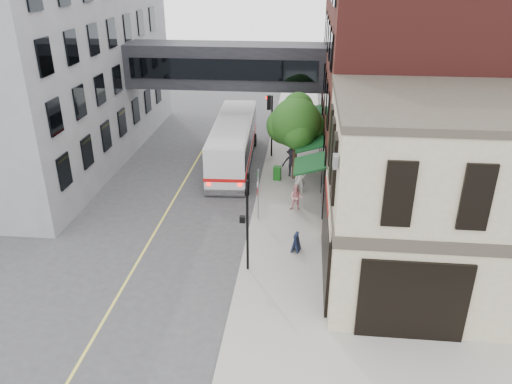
% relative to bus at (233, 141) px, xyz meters
% --- Properties ---
extents(ground, '(120.00, 120.00, 0.00)m').
position_rel_bus_xyz_m(ground, '(2.20, -15.56, -1.74)').
color(ground, '#38383A').
rests_on(ground, ground).
extents(sidewalk_main, '(4.00, 60.00, 0.15)m').
position_rel_bus_xyz_m(sidewalk_main, '(4.20, -1.56, -1.67)').
color(sidewalk_main, gray).
rests_on(sidewalk_main, ground).
extents(corner_building, '(10.19, 8.12, 8.45)m').
position_rel_bus_xyz_m(corner_building, '(11.18, -13.56, 2.47)').
color(corner_building, tan).
rests_on(corner_building, ground).
extents(brick_building, '(13.76, 18.00, 14.00)m').
position_rel_bus_xyz_m(brick_building, '(12.18, -0.57, 5.25)').
color(brick_building, '#4E1B18').
rests_on(brick_building, ground).
extents(opposite_building, '(14.00, 24.00, 14.00)m').
position_rel_bus_xyz_m(opposite_building, '(-14.80, 0.44, 5.26)').
color(opposite_building, slate).
rests_on(opposite_building, ground).
extents(skyway_bridge, '(14.00, 3.18, 3.00)m').
position_rel_bus_xyz_m(skyway_bridge, '(-0.80, 2.44, 4.76)').
color(skyway_bridge, black).
rests_on(skyway_bridge, ground).
extents(traffic_signal_near, '(0.44, 0.22, 4.60)m').
position_rel_bus_xyz_m(traffic_signal_near, '(2.57, -13.56, 1.24)').
color(traffic_signal_near, black).
rests_on(traffic_signal_near, sidewalk_main).
extents(traffic_signal_far, '(0.53, 0.28, 4.50)m').
position_rel_bus_xyz_m(traffic_signal_far, '(2.46, 1.44, 1.60)').
color(traffic_signal_far, black).
rests_on(traffic_signal_far, sidewalk_main).
extents(street_sign_pole, '(0.08, 0.75, 3.00)m').
position_rel_bus_xyz_m(street_sign_pole, '(2.60, -8.56, 0.19)').
color(street_sign_pole, gray).
rests_on(street_sign_pole, sidewalk_main).
extents(street_tree, '(3.80, 3.20, 5.60)m').
position_rel_bus_xyz_m(street_tree, '(4.40, -2.34, 2.17)').
color(street_tree, '#382619').
rests_on(street_tree, sidewalk_main).
extents(lane_marking, '(0.12, 40.00, 0.01)m').
position_rel_bus_xyz_m(lane_marking, '(-2.80, -5.56, -1.74)').
color(lane_marking, '#D8CC4C').
rests_on(lane_marking, ground).
extents(bus, '(3.20, 11.64, 3.11)m').
position_rel_bus_xyz_m(bus, '(0.00, 0.00, 0.00)').
color(bus, silver).
rests_on(bus, ground).
extents(pedestrian_a, '(0.74, 0.55, 1.85)m').
position_rel_bus_xyz_m(pedestrian_a, '(4.83, -4.84, -0.66)').
color(pedestrian_a, silver).
rests_on(pedestrian_a, sidewalk_main).
extents(pedestrian_b, '(0.88, 0.74, 1.59)m').
position_rel_bus_xyz_m(pedestrian_b, '(4.67, -7.28, -0.80)').
color(pedestrian_b, pink).
rests_on(pedestrian_b, sidewalk_main).
extents(pedestrian_c, '(1.29, 0.77, 1.95)m').
position_rel_bus_xyz_m(pedestrian_c, '(4.19, -2.21, -0.62)').
color(pedestrian_c, '#222029').
rests_on(pedestrian_c, sidewalk_main).
extents(newspaper_box, '(0.51, 0.46, 0.93)m').
position_rel_bus_xyz_m(newspaper_box, '(3.30, -2.95, -1.12)').
color(newspaper_box, '#155E17').
rests_on(newspaper_box, sidewalk_main).
extents(sandwich_board, '(0.47, 0.60, 0.96)m').
position_rel_bus_xyz_m(sandwich_board, '(4.79, -11.72, -1.11)').
color(sandwich_board, black).
rests_on(sandwich_board, sidewalk_main).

